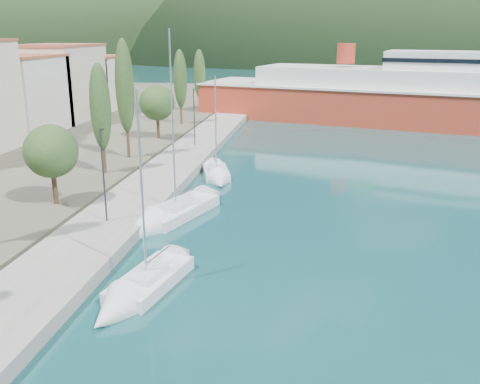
# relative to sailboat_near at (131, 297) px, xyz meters

# --- Properties ---
(ground) EXTENTS (1400.00, 1400.00, 0.00)m
(ground) POSITION_rel_sailboat_near_xyz_m (4.17, 113.82, -0.30)
(ground) COLOR #144849
(quay) EXTENTS (5.00, 88.00, 0.80)m
(quay) POSITION_rel_sailboat_near_xyz_m (-4.83, 19.82, 0.10)
(quay) COLOR gray
(quay) RESTS_ON ground
(tree_row) EXTENTS (4.05, 65.64, 11.41)m
(tree_row) POSITION_rel_sailboat_near_xyz_m (-9.99, 25.20, 5.66)
(tree_row) COLOR #47301E
(tree_row) RESTS_ON land_strip
(lamp_posts) EXTENTS (0.15, 50.14, 6.06)m
(lamp_posts) POSITION_rel_sailboat_near_xyz_m (-4.83, 8.82, 3.78)
(lamp_posts) COLOR #2D2D33
(lamp_posts) RESTS_ON quay
(sailboat_near) EXTENTS (3.88, 8.02, 11.07)m
(sailboat_near) POSITION_rel_sailboat_near_xyz_m (0.00, 0.00, 0.00)
(sailboat_near) COLOR silver
(sailboat_near) RESTS_ON ground
(sailboat_mid) EXTENTS (5.62, 9.95, 13.90)m
(sailboat_mid) POSITION_rel_sailboat_near_xyz_m (-1.79, 10.62, 0.03)
(sailboat_mid) COLOR silver
(sailboat_mid) RESTS_ON ground
(sailboat_far) EXTENTS (4.00, 7.05, 9.88)m
(sailboat_far) POSITION_rel_sailboat_near_xyz_m (-0.07, 22.36, -0.02)
(sailboat_far) COLOR silver
(sailboat_far) RESTS_ON ground
(ferry) EXTENTS (59.76, 27.12, 11.63)m
(ferry) POSITION_rel_sailboat_near_xyz_m (19.81, 56.30, 3.24)
(ferry) COLOR #AD3420
(ferry) RESTS_ON ground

